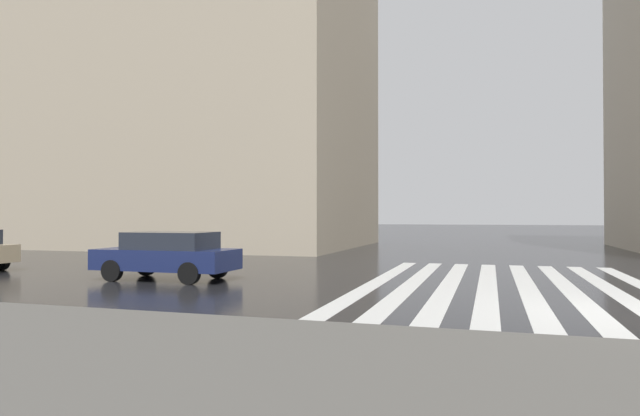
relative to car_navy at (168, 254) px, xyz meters
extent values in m
plane|color=black|center=(-2.50, -11.54, -0.76)|extent=(220.00, 220.00, 0.00)
cube|color=silver|center=(1.50, -12.00, -0.75)|extent=(13.00, 0.50, 0.01)
cube|color=silver|center=(1.50, -11.00, -0.75)|extent=(13.00, 0.50, 0.01)
cube|color=silver|center=(1.50, -10.00, -0.75)|extent=(13.00, 0.50, 0.01)
cube|color=silver|center=(1.50, -9.00, -0.75)|extent=(13.00, 0.50, 0.01)
cube|color=silver|center=(1.50, -8.00, -0.75)|extent=(13.00, 0.50, 0.01)
cube|color=silver|center=(1.50, -7.00, -0.75)|extent=(13.00, 0.50, 0.01)
cube|color=silver|center=(1.50, -6.00, -0.75)|extent=(13.00, 0.50, 0.01)
cube|color=tan|center=(17.29, 11.86, 8.66)|extent=(14.58, 26.61, 18.83)
cube|color=navy|center=(0.00, 0.04, -0.15)|extent=(1.75, 4.10, 0.60)
cube|color=#232833|center=(0.00, -0.11, 0.40)|extent=(1.54, 2.46, 0.50)
cylinder|color=black|center=(-0.82, 1.29, -0.45)|extent=(0.20, 0.62, 0.62)
cylinder|color=black|center=(0.83, 1.29, -0.45)|extent=(0.20, 0.62, 0.62)
cylinder|color=black|center=(-0.82, -1.21, -0.45)|extent=(0.20, 0.62, 0.62)
cylinder|color=black|center=(0.83, -1.21, -0.45)|extent=(0.20, 0.62, 0.62)
cylinder|color=black|center=(0.83, 7.12, -0.45)|extent=(0.20, 0.62, 0.62)
camera|label=1|loc=(-14.24, -9.10, 1.13)|focal=31.09mm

